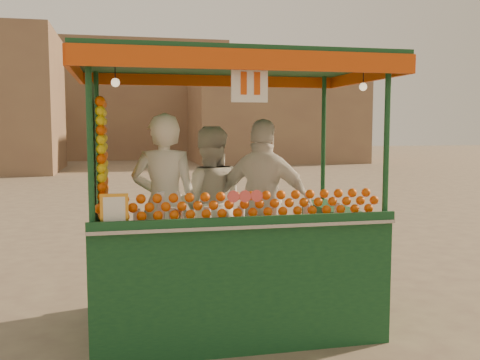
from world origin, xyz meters
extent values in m
plane|color=brown|center=(0.00, 0.00, 0.00)|extent=(90.00, 90.00, 0.00)
cube|color=#84684B|center=(7.00, 24.00, 2.50)|extent=(9.00, 6.00, 5.00)
cube|color=#84684B|center=(-2.00, 30.00, 3.50)|extent=(14.00, 7.00, 7.00)
cube|color=#103A20|center=(-0.42, -0.12, 0.15)|extent=(2.60, 1.60, 0.30)
cylinder|color=black|center=(-1.32, -0.12, 0.18)|extent=(0.36, 0.10, 0.36)
cylinder|color=black|center=(0.48, -0.12, 0.18)|extent=(0.36, 0.10, 0.36)
cube|color=#103A20|center=(-0.42, -0.77, 0.70)|extent=(2.60, 0.30, 0.80)
cube|color=#103A20|center=(-1.57, -0.02, 0.70)|extent=(0.30, 1.30, 0.80)
cube|color=#103A20|center=(0.73, -0.02, 0.70)|extent=(0.30, 1.30, 0.80)
cube|color=#B2B2B7|center=(-0.42, -0.74, 1.11)|extent=(2.60, 0.46, 0.03)
cylinder|color=#103A20|center=(-1.67, -0.87, 1.80)|extent=(0.05, 0.05, 1.40)
cylinder|color=#103A20|center=(0.83, -0.87, 1.80)|extent=(0.05, 0.05, 1.40)
cylinder|color=#103A20|center=(-1.67, 0.63, 1.80)|extent=(0.05, 0.05, 1.40)
cylinder|color=#103A20|center=(0.83, 0.63, 1.80)|extent=(0.05, 0.05, 1.40)
cube|color=#103A20|center=(-0.42, -0.12, 2.54)|extent=(2.80, 1.80, 0.08)
cube|color=#CE450B|center=(-0.42, -1.02, 2.46)|extent=(2.80, 0.04, 0.16)
cube|color=#CE450B|center=(-0.42, 0.78, 2.46)|extent=(2.80, 0.04, 0.16)
cube|color=#CE450B|center=(-1.82, -0.12, 2.46)|extent=(0.04, 1.80, 0.16)
cube|color=#CE450B|center=(0.98, -0.12, 2.46)|extent=(0.04, 1.80, 0.16)
cylinder|color=#EE4B48|center=(-0.44, -0.87, 1.36)|extent=(0.10, 0.02, 0.10)
cube|color=orange|center=(-1.50, -0.87, 1.27)|extent=(0.22, 0.02, 0.28)
cube|color=white|center=(-0.42, -0.94, 2.28)|extent=(0.30, 0.01, 0.30)
sphere|color=#FFE5B2|center=(-1.47, -0.80, 2.28)|extent=(0.07, 0.07, 0.07)
sphere|color=#FFE5B2|center=(0.63, -0.80, 2.28)|extent=(0.07, 0.07, 0.07)
imported|color=white|center=(-1.04, 0.02, 1.18)|extent=(0.72, 0.56, 1.76)
imported|color=silver|center=(-0.54, 0.39, 1.12)|extent=(0.87, 0.72, 1.64)
imported|color=silver|center=(-0.04, 0.01, 1.16)|extent=(1.07, 0.88, 1.71)
camera|label=1|loc=(-1.45, -5.21, 1.93)|focal=40.55mm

